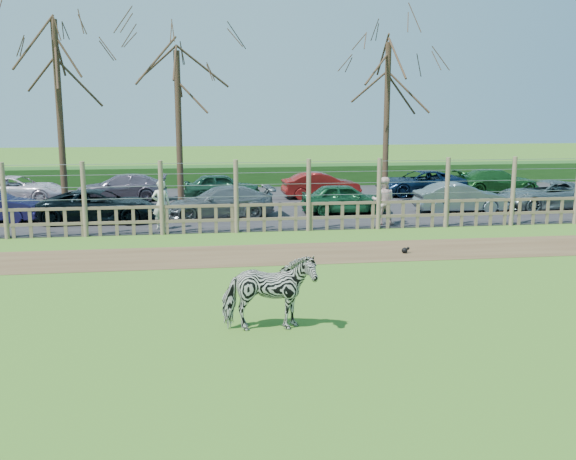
{
  "coord_description": "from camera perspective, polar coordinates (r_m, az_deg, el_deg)",
  "views": [
    {
      "loc": [
        -1.29,
        -13.64,
        4.2
      ],
      "look_at": [
        1.0,
        2.5,
        1.1
      ],
      "focal_mm": 40.0,
      "sensor_mm": 36.0,
      "label": 1
    }
  ],
  "objects": [
    {
      "name": "ground",
      "position": [
        14.33,
        -2.57,
        -6.29
      ],
      "size": [
        120.0,
        120.0,
        0.0
      ],
      "primitive_type": "plane",
      "color": "#5A913D",
      "rests_on": "ground"
    },
    {
      "name": "dirt_strip",
      "position": [
        18.66,
        -3.91,
        -2.25
      ],
      "size": [
        34.0,
        2.8,
        0.01
      ],
      "primitive_type": "cube",
      "color": "brown",
      "rests_on": "ground"
    },
    {
      "name": "asphalt",
      "position": [
        28.47,
        -5.39,
        2.28
      ],
      "size": [
        44.0,
        13.0,
        0.04
      ],
      "primitive_type": "cube",
      "color": "#232326",
      "rests_on": "ground"
    },
    {
      "name": "hedge",
      "position": [
        35.35,
        -5.95,
        4.78
      ],
      "size": [
        46.0,
        2.0,
        1.1
      ],
      "primitive_type": "cube",
      "color": "#1E4716",
      "rests_on": "ground"
    },
    {
      "name": "fence",
      "position": [
        21.94,
        -4.61,
        1.83
      ],
      "size": [
        30.16,
        0.16,
        2.5
      ],
      "color": "brown",
      "rests_on": "ground"
    },
    {
      "name": "tree_left",
      "position": [
        26.69,
        -19.86,
        13.19
      ],
      "size": [
        4.8,
        4.8,
        7.88
      ],
      "color": "#3D2B1E",
      "rests_on": "ground"
    },
    {
      "name": "tree_mid",
      "position": [
        27.15,
        -9.78,
        12.02
      ],
      "size": [
        4.8,
        4.8,
        6.83
      ],
      "color": "#3D2B1E",
      "rests_on": "ground"
    },
    {
      "name": "tree_right",
      "position": [
        28.87,
        8.84,
        12.71
      ],
      "size": [
        4.8,
        4.8,
        7.35
      ],
      "color": "#3D2B1E",
      "rests_on": "ground"
    },
    {
      "name": "zebra",
      "position": [
        12.24,
        -1.7,
        -5.6
      ],
      "size": [
        1.79,
        0.84,
        1.5
      ],
      "primitive_type": "imported",
      "rotation": [
        0.0,
        0.0,
        1.55
      ],
      "color": "gray",
      "rests_on": "ground"
    },
    {
      "name": "visitor_a",
      "position": [
        22.75,
        -11.2,
        2.23
      ],
      "size": [
        0.67,
        0.48,
        1.72
      ],
      "primitive_type": "imported",
      "rotation": [
        0.0,
        0.0,
        3.25
      ],
      "color": "beige",
      "rests_on": "asphalt"
    },
    {
      "name": "visitor_b",
      "position": [
        23.53,
        8.48,
        2.59
      ],
      "size": [
        0.98,
        0.86,
        1.72
      ],
      "primitive_type": "imported",
      "rotation": [
        0.0,
        0.0,
        2.87
      ],
      "color": "beige",
      "rests_on": "asphalt"
    },
    {
      "name": "crow",
      "position": [
        19.16,
        10.36,
        -1.78
      ],
      "size": [
        0.24,
        0.18,
        0.19
      ],
      "color": "black",
      "rests_on": "ground"
    },
    {
      "name": "car_2",
      "position": [
        24.78,
        -16.4,
        2.07
      ],
      "size": [
        4.41,
        2.2,
        1.2
      ],
      "primitive_type": "imported",
      "rotation": [
        0.0,
        0.0,
        1.52
      ],
      "color": "black",
      "rests_on": "asphalt"
    },
    {
      "name": "car_3",
      "position": [
        24.87,
        -6.04,
        2.48
      ],
      "size": [
        4.3,
        2.13,
        1.2
      ],
      "primitive_type": "imported",
      "rotation": [
        0.0,
        0.0,
        4.82
      ],
      "color": "#576064",
      "rests_on": "asphalt"
    },
    {
      "name": "car_4",
      "position": [
        25.88,
        5.07,
        2.82
      ],
      "size": [
        3.58,
        1.56,
        1.2
      ],
      "primitive_type": "imported",
      "rotation": [
        0.0,
        0.0,
        1.53
      ],
      "color": "#19512E",
      "rests_on": "asphalt"
    },
    {
      "name": "car_5",
      "position": [
        26.89,
        15.05,
        2.79
      ],
      "size": [
        3.68,
        1.39,
        1.2
      ],
      "primitive_type": "imported",
      "rotation": [
        0.0,
        0.0,
        1.54
      ],
      "color": "#4D5D63",
      "rests_on": "asphalt"
    },
    {
      "name": "car_6",
      "position": [
        28.86,
        21.97,
        2.9
      ],
      "size": [
        4.51,
        2.46,
        1.2
      ],
      "primitive_type": "imported",
      "rotation": [
        0.0,
        0.0,
        4.82
      ],
      "color": "slate",
      "rests_on": "asphalt"
    },
    {
      "name": "car_8",
      "position": [
        31.12,
        -22.99,
        3.34
      ],
      "size": [
        4.37,
        2.11,
        1.2
      ],
      "primitive_type": "imported",
      "rotation": [
        0.0,
        0.0,
        1.54
      ],
      "color": "white",
      "rests_on": "asphalt"
    },
    {
      "name": "car_9",
      "position": [
        30.37,
        -14.61,
        3.69
      ],
      "size": [
        4.15,
        1.71,
        1.2
      ],
      "primitive_type": "imported",
      "rotation": [
        0.0,
        0.0,
        4.72
      ],
      "color": "#605768",
      "rests_on": "asphalt"
    },
    {
      "name": "car_10",
      "position": [
        30.01,
        -5.91,
        3.9
      ],
      "size": [
        3.57,
        1.54,
        1.2
      ],
      "primitive_type": "imported",
      "rotation": [
        0.0,
        0.0,
        1.61
      ],
      "color": "#204C34",
      "rests_on": "asphalt"
    },
    {
      "name": "car_11",
      "position": [
        30.3,
        2.96,
        4.0
      ],
      "size": [
        3.71,
        1.48,
        1.2
      ],
      "primitive_type": "imported",
      "rotation": [
        0.0,
        0.0,
        1.63
      ],
      "color": "maroon",
      "rests_on": "asphalt"
    },
    {
      "name": "car_12",
      "position": [
        31.83,
        11.65,
        4.12
      ],
      "size": [
        4.42,
        2.23,
        1.2
      ],
      "primitive_type": "imported",
      "rotation": [
        0.0,
        0.0,
        4.77
      ],
      "color": "#0E203C",
      "rests_on": "asphalt"
    },
    {
      "name": "car_13",
      "position": [
        33.52,
        18.05,
        4.14
      ],
      "size": [
        4.22,
        1.89,
        1.2
      ],
      "primitive_type": "imported",
      "rotation": [
        0.0,
        0.0,
        1.52
      ],
      "color": "#1B5521",
      "rests_on": "asphalt"
    }
  ]
}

